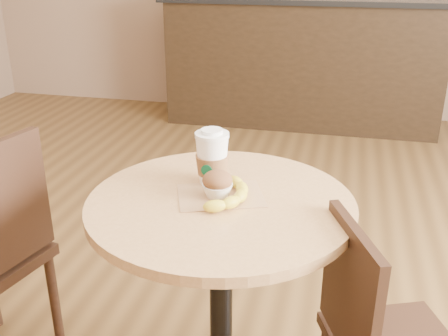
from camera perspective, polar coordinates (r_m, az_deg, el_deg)
name	(u,v)px	position (r m, az deg, el deg)	size (l,w,h in m)	color
cafe_table	(221,259)	(1.58, -0.34, -9.87)	(0.76, 0.76, 0.75)	black
service_counter	(303,62)	(4.49, 8.57, 11.36)	(2.30, 0.65, 1.04)	black
kraft_bag	(221,195)	(1.50, -0.37, -3.00)	(0.24, 0.18, 0.00)	#A87B51
coffee_cup	(212,159)	(1.55, -1.30, 0.97)	(0.10, 0.10, 0.17)	white
muffin	(217,184)	(1.47, -0.72, -1.78)	(0.09, 0.09, 0.08)	white
banana	(229,192)	(1.48, 0.50, -2.63)	(0.14, 0.25, 0.03)	gold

